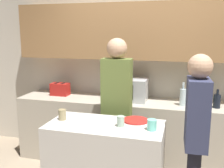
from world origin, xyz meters
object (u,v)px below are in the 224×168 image
Objects in this scene: bottle_2 at (200,97)px; cup_0 at (62,115)px; cup_2 at (121,121)px; person_center at (196,128)px; bottle_3 at (209,97)px; plate_on_island at (136,120)px; cup_1 at (152,125)px; toaster at (60,89)px; person_left at (117,99)px; microwave at (128,89)px; bottle_0 at (183,97)px; bottle_1 at (191,97)px; bottle_4 at (217,101)px.

bottle_2 is 1.74m from cup_0.
person_center is at bearing 4.42° from cup_2.
person_center is at bearing -99.88° from bottle_3.
cup_1 reaches higher than plate_on_island.
person_left is (1.01, -0.58, 0.06)m from toaster.
microwave is 5.14× the size of cup_2.
bottle_0 reaches higher than bottle_3.
toaster is 1.65m from cup_2.
toaster is 1.62m from plate_on_island.
bottle_1 reaches higher than bottle_3.
bottle_1 reaches higher than toaster.
bottle_3 reaches higher than plate_on_island.
bottle_2 is at bearing 9.87° from bottle_0.
bottle_1 is 1.27m from cup_2.
microwave is at bearing 176.08° from bottle_1.
microwave is at bearing 176.24° from bottle_2.
bottle_2 is 3.02× the size of cup_2.
cup_1 is at bearing -47.76° from plate_on_island.
cup_1 is at bearing -103.84° from bottle_0.
microwave is at bearing 35.88° from person_center.
bottle_4 is (0.19, -0.03, -0.03)m from bottle_2.
plate_on_island is at bearing -126.75° from bottle_3.
cup_2 is (-0.89, -1.23, 0.01)m from bottle_3.
toaster is 1.17m from person_left.
person_left is (-0.74, -0.48, 0.04)m from bottle_0.
bottle_4 is at bearing -18.07° from person_center.
cup_1 is (-0.59, -1.25, 0.00)m from bottle_3.
microwave is 1.03m from toaster.
bottle_2 is 2.81× the size of cup_0.
bottle_4 reaches higher than cup_2.
bottle_2 is 1.20m from cup_1.
cup_2 is at bearing -43.74° from toaster.
bottle_3 is at bearing 54.15° from cup_2.
bottle_0 is 1.55m from cup_0.
cup_2 is at bearing -121.30° from bottle_1.
cup_2 is 0.59m from person_left.
bottle_1 is 1.66m from cup_0.
bottle_0 is 0.41m from bottle_4.
bottle_2 reaches higher than cup_1.
plate_on_island is at bearing -73.73° from microwave.
person_left is (-1.15, -0.48, 0.07)m from bottle_4.
bottle_2 is 1.11m from plate_on_island.
bottle_3 is at bearing 52.65° from bottle_2.
cup_2 is (-0.56, -1.04, -0.02)m from bottle_0.
person_left is 1.01m from person_center.
toaster is 0.87× the size of bottle_0.
cup_0 is 1.09× the size of cup_1.
bottle_0 is at bearing -157.16° from bottle_1.
toaster is 0.16× the size of person_center.
bottle_1 is at bearing 177.43° from bottle_2.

